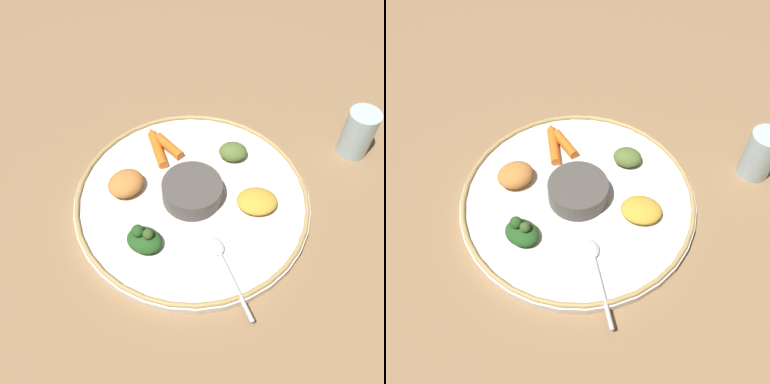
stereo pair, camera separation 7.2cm
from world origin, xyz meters
The scene contains 12 objects.
ground_plane centered at (0.00, 0.00, 0.00)m, with size 2.40×2.40×0.00m, color olive.
platter centered at (0.00, 0.00, 0.01)m, with size 0.41×0.41×0.02m, color white.
platter_rim centered at (0.00, 0.00, 0.02)m, with size 0.40×0.40×0.01m, color tan.
center_bowl centered at (0.00, 0.00, 0.04)m, with size 0.10×0.10×0.04m.
spoon centered at (-0.08, -0.11, 0.02)m, with size 0.10×0.13×0.01m.
greens_pile centered at (-0.12, 0.01, 0.03)m, with size 0.05×0.06×0.04m.
carrot_near_spoon centered at (0.07, 0.10, 0.03)m, with size 0.04×0.08×0.02m.
carrot_outer centered at (0.06, 0.11, 0.03)m, with size 0.08×0.09×0.02m.
mound_collards centered at (0.12, -0.01, 0.03)m, with size 0.05×0.04×0.03m, color #567033.
mound_lentil_yellow centered at (0.04, -0.10, 0.03)m, with size 0.07×0.06×0.02m, color gold.
mound_squash centered at (-0.05, 0.11, 0.03)m, with size 0.06×0.06×0.03m, color #C67A38.
drinking_glass centered at (0.27, -0.19, 0.04)m, with size 0.06×0.06×0.10m.
Camera 2 is at (-0.32, -0.29, 0.61)m, focal length 39.57 mm.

